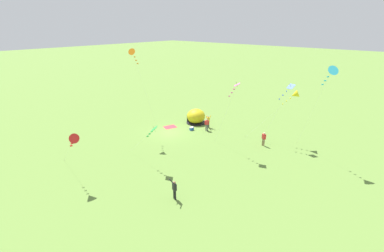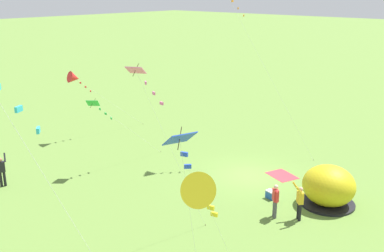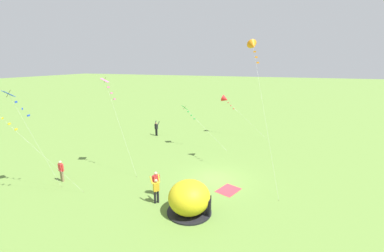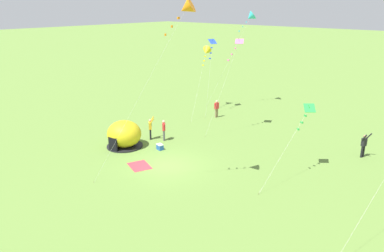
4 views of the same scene
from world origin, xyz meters
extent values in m
plane|color=olive|center=(0.00, 0.00, 0.00)|extent=(300.00, 300.00, 0.00)
ellipsoid|color=gold|center=(-5.12, 0.38, 1.05)|extent=(2.70, 2.60, 2.10)
cylinder|color=black|center=(-5.12, 0.38, 0.05)|extent=(2.81, 2.81, 0.10)
cube|color=black|center=(-4.92, -0.88, 0.55)|extent=(0.81, 0.24, 1.10)
cube|color=#CC333D|center=(-1.44, -1.30, 0.01)|extent=(2.05, 1.82, 0.01)
cube|color=#2659B2|center=(-2.58, 1.75, 0.19)|extent=(0.59, 0.46, 0.38)
cube|color=white|center=(-2.58, 1.75, 0.41)|extent=(0.60, 0.47, 0.06)
cylinder|color=black|center=(-4.90, 2.91, 0.44)|extent=(0.15, 0.15, 0.88)
cylinder|color=black|center=(-4.75, 2.77, 0.44)|extent=(0.15, 0.15, 0.88)
cube|color=gold|center=(-4.82, 2.84, 1.18)|extent=(0.44, 0.43, 0.60)
sphere|color=tan|center=(-4.82, 2.84, 1.61)|extent=(0.22, 0.22, 0.22)
cylinder|color=gold|center=(-4.92, 3.13, 1.64)|extent=(0.28, 0.37, 0.50)
cylinder|color=gold|center=(-4.53, 2.77, 1.64)|extent=(0.35, 0.31, 0.50)
cylinder|color=black|center=(9.59, 10.60, 0.44)|extent=(0.15, 0.15, 0.88)
cylinder|color=black|center=(9.53, 10.40, 0.44)|extent=(0.15, 0.15, 0.88)
cube|color=black|center=(9.56, 10.50, 1.18)|extent=(0.34, 0.43, 0.60)
sphere|color=#9E7051|center=(9.56, 10.50, 1.61)|extent=(0.22, 0.22, 0.22)
cylinder|color=black|center=(9.62, 10.20, 1.64)|extent=(0.38, 0.25, 0.50)
cylinder|color=#4C4C51|center=(-3.88, 3.47, 0.44)|extent=(0.15, 0.15, 0.88)
cylinder|color=#4C4C51|center=(-3.74, 3.33, 0.44)|extent=(0.15, 0.15, 0.88)
cube|color=red|center=(-3.81, 3.40, 1.18)|extent=(0.44, 0.44, 0.60)
sphere|color=beige|center=(-3.81, 3.40, 1.61)|extent=(0.22, 0.22, 0.22)
cylinder|color=red|center=(-3.99, 3.57, 1.18)|extent=(0.09, 0.09, 0.58)
cylinder|color=red|center=(-3.63, 3.23, 1.18)|extent=(0.09, 0.09, 0.58)
cube|color=#33B7D1|center=(-5.43, 16.58, 8.39)|extent=(0.15, 0.20, 0.12)
cube|color=#33B7D1|center=(-5.69, 16.34, 7.94)|extent=(0.20, 0.17, 0.12)
cylinder|color=silver|center=(0.91, -3.35, 5.24)|extent=(5.20, 3.01, 10.48)
cylinder|color=brown|center=(-1.68, -4.85, 0.03)|extent=(0.03, 0.03, 0.06)
cube|color=orange|center=(3.14, -2.06, 9.98)|extent=(0.10, 0.21, 0.12)
cube|color=orange|center=(2.83, -2.24, 9.55)|extent=(0.16, 0.20, 0.12)
cube|color=orange|center=(2.52, -2.42, 9.13)|extent=(0.16, 0.20, 0.12)
cylinder|color=silver|center=(7.10, 3.17, 2.16)|extent=(0.42, 5.01, 4.32)
cylinder|color=brown|center=(6.89, 0.67, 0.03)|extent=(0.03, 0.03, 0.06)
cube|color=green|center=(7.30, 5.68, 4.32)|extent=(0.89, 0.88, 0.46)
cylinder|color=#332314|center=(7.30, 5.68, 4.33)|extent=(0.05, 0.41, 0.50)
cube|color=green|center=(7.27, 5.23, 3.89)|extent=(0.21, 0.14, 0.12)
cube|color=green|center=(7.24, 4.86, 3.53)|extent=(0.21, 0.10, 0.12)
cube|color=green|center=(7.21, 4.49, 3.16)|extent=(0.21, 0.15, 0.12)
cylinder|color=silver|center=(-1.35, 7.86, 3.86)|extent=(0.93, 3.19, 7.72)
cylinder|color=brown|center=(-1.81, 6.27, 0.03)|extent=(0.03, 0.03, 0.06)
cube|color=pink|center=(-0.89, 9.45, 7.71)|extent=(0.89, 0.86, 0.36)
cylinder|color=#332314|center=(-0.89, 9.45, 7.72)|extent=(0.10, 0.28, 0.49)
cube|color=pink|center=(-1.01, 9.06, 7.17)|extent=(0.20, 0.17, 0.12)
cube|color=pink|center=(-1.10, 8.73, 6.71)|extent=(0.21, 0.13, 0.12)
cube|color=pink|center=(-1.20, 8.40, 6.25)|extent=(0.21, 0.09, 0.12)
cylinder|color=silver|center=(13.15, -0.17, 2.28)|extent=(0.94, 5.61, 4.57)
cylinder|color=brown|center=(12.69, -2.97, 0.03)|extent=(0.03, 0.03, 0.06)
cone|color=red|center=(13.62, 2.63, 4.56)|extent=(0.99, 1.09, 1.03)
cube|color=red|center=(13.54, 2.19, 4.14)|extent=(0.21, 0.10, 0.12)
cube|color=red|center=(13.48, 1.82, 3.78)|extent=(0.21, 0.10, 0.12)
cube|color=red|center=(13.42, 1.45, 3.42)|extent=(0.21, 0.14, 0.12)
cylinder|color=silver|center=(-6.43, 10.85, 3.01)|extent=(2.08, 4.74, 6.02)
cone|color=yellow|center=(-7.46, 13.21, 6.01)|extent=(1.24, 1.34, 1.13)
cube|color=yellow|center=(-7.29, 12.81, 5.56)|extent=(0.19, 0.18, 0.12)
cube|color=yellow|center=(-7.14, 12.47, 5.17)|extent=(0.21, 0.09, 0.12)
cube|color=yellow|center=(-6.99, 12.13, 4.79)|extent=(0.21, 0.09, 0.12)
cylinder|color=silver|center=(-5.93, 11.80, 3.54)|extent=(1.17, 2.36, 7.09)
cube|color=blue|center=(-6.51, 12.98, 7.09)|extent=(0.80, 0.88, 0.44)
cylinder|color=#332314|center=(-6.51, 12.98, 7.10)|extent=(0.18, 0.34, 0.52)
cube|color=blue|center=(-6.34, 12.62, 6.52)|extent=(0.21, 0.12, 0.12)
cube|color=blue|center=(-6.19, 12.32, 6.04)|extent=(0.18, 0.19, 0.12)
cube|color=blue|center=(-6.04, 12.02, 5.56)|extent=(0.21, 0.09, 0.12)
camera|label=1|loc=(21.86, 23.13, 13.51)|focal=24.00mm
camera|label=2|loc=(-13.88, 20.80, 10.73)|focal=42.00mm
camera|label=3|loc=(-18.48, -4.76, 9.19)|focal=24.00mm
camera|label=4|loc=(16.95, -16.64, 10.73)|focal=35.00mm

